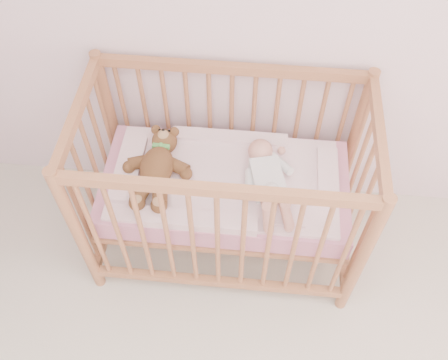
# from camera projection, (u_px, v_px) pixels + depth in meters

# --- Properties ---
(crib) EXTENTS (1.36, 0.76, 1.00)m
(crib) POSITION_uv_depth(u_px,v_px,m) (225.00, 186.00, 2.49)
(crib) COLOR #B5794C
(crib) RESTS_ON floor
(mattress) EXTENTS (1.22, 0.62, 0.13)m
(mattress) POSITION_uv_depth(u_px,v_px,m) (225.00, 188.00, 2.51)
(mattress) COLOR #CF8198
(mattress) RESTS_ON crib
(blanket) EXTENTS (1.10, 0.58, 0.06)m
(blanket) POSITION_uv_depth(u_px,v_px,m) (225.00, 179.00, 2.45)
(blanket) COLOR #F3A7B2
(blanket) RESTS_ON mattress
(baby) EXTENTS (0.39, 0.60, 0.13)m
(baby) POSITION_uv_depth(u_px,v_px,m) (267.00, 176.00, 2.36)
(baby) COLOR white
(baby) RESTS_ON blanket
(teddy_bear) EXTENTS (0.38, 0.52, 0.14)m
(teddy_bear) POSITION_uv_depth(u_px,v_px,m) (157.00, 167.00, 2.39)
(teddy_bear) COLOR brown
(teddy_bear) RESTS_ON blanket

